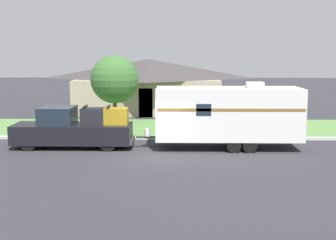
{
  "coord_description": "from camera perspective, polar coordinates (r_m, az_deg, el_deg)",
  "views": [
    {
      "loc": [
        1.04,
        -21.25,
        4.84
      ],
      "look_at": [
        0.59,
        1.51,
        1.4
      ],
      "focal_mm": 50.0,
      "sensor_mm": 36.0,
      "label": 1
    }
  ],
  "objects": [
    {
      "name": "house_across_street",
      "position": [
        36.91,
        -2.38,
        4.37
      ],
      "size": [
        11.7,
        7.66,
        4.1
      ],
      "color": "gray",
      "rests_on": "ground_plane"
    },
    {
      "name": "ground_plane",
      "position": [
        21.82,
        -1.63,
        -4.23
      ],
      "size": [
        120.0,
        120.0,
        0.0
      ],
      "primitive_type": "plane",
      "color": "#2D2D33"
    },
    {
      "name": "travel_trailer",
      "position": [
        23.11,
        7.36,
        0.79
      ],
      "size": [
        8.06,
        2.35,
        3.28
      ],
      "color": "black",
      "rests_on": "ground_plane"
    },
    {
      "name": "pickup_truck",
      "position": [
        23.66,
        -11.47,
        -1.09
      ],
      "size": [
        5.95,
        1.92,
        2.1
      ],
      "color": "black",
      "rests_on": "ground_plane"
    },
    {
      "name": "curb_strip",
      "position": [
        25.47,
        -1.22,
        -2.2
      ],
      "size": [
        80.0,
        0.3,
        0.14
      ],
      "color": "beige",
      "rests_on": "ground_plane"
    },
    {
      "name": "mailbox",
      "position": [
        26.21,
        3.64,
        0.11
      ],
      "size": [
        0.48,
        0.2,
        1.27
      ],
      "color": "brown",
      "rests_on": "ground_plane"
    },
    {
      "name": "lawn_strip",
      "position": [
        29.07,
        -0.93,
        -0.96
      ],
      "size": [
        80.0,
        7.0,
        0.03
      ],
      "color": "#568442",
      "rests_on": "ground_plane"
    },
    {
      "name": "tree_in_yard",
      "position": [
        28.24,
        -6.54,
        4.92
      ],
      "size": [
        2.88,
        2.88,
        4.51
      ],
      "color": "brown",
      "rests_on": "ground_plane"
    }
  ]
}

